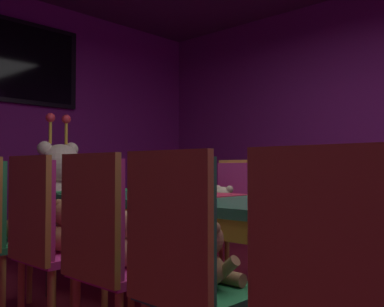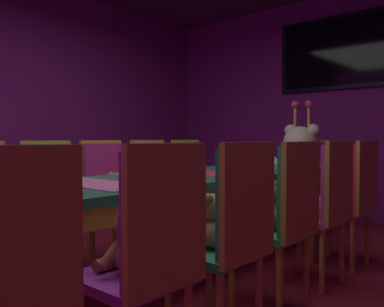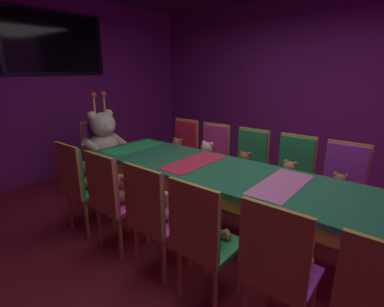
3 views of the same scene
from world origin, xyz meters
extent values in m
plane|color=maroon|center=(0.00, 0.00, 0.00)|extent=(7.90, 7.90, 0.00)
cube|color=#721E72|center=(0.00, 3.20, 1.40)|extent=(5.20, 0.12, 2.80)
cube|color=#26724C|center=(0.00, 0.00, 0.71)|extent=(0.90, 3.38, 0.05)
cube|color=gold|center=(0.00, 0.00, 0.64)|extent=(0.88, 3.31, 0.10)
cylinder|color=#4C3826|center=(0.38, 1.52, 0.34)|extent=(0.07, 0.07, 0.69)
cylinder|color=#4C3826|center=(-0.38, 1.52, 0.34)|extent=(0.07, 0.07, 0.69)
cube|color=pink|center=(0.00, -0.48, 0.74)|extent=(0.77, 0.32, 0.01)
cube|color=#E52D4C|center=(0.00, 0.48, 0.74)|extent=(0.77, 0.32, 0.01)
cube|color=green|center=(0.00, 1.44, 0.74)|extent=(0.77, 0.32, 0.01)
cylinder|color=gold|center=(-0.53, -0.64, 0.21)|extent=(0.04, 0.04, 0.42)
cylinder|color=gold|center=(-0.85, -0.64, 0.21)|extent=(0.04, 0.04, 0.42)
cylinder|color=tan|center=(-0.65, -0.70, 0.56)|extent=(0.05, 0.13, 0.13)
cylinder|color=tan|center=(-0.56, -0.75, 0.49)|extent=(0.06, 0.14, 0.06)
cube|color=#268C4C|center=(-0.72, -0.26, 0.44)|extent=(0.40, 0.40, 0.04)
cube|color=#268C4C|center=(-0.90, -0.26, 0.71)|extent=(0.05, 0.38, 0.50)
cube|color=gold|center=(-0.92, -0.26, 0.71)|extent=(0.03, 0.41, 0.55)
cylinder|color=gold|center=(-0.56, -0.10, 0.21)|extent=(0.04, 0.04, 0.42)
cylinder|color=gold|center=(-0.56, -0.42, 0.21)|extent=(0.04, 0.04, 0.42)
cylinder|color=gold|center=(-0.88, -0.10, 0.21)|extent=(0.04, 0.04, 0.42)
cylinder|color=gold|center=(-0.88, -0.42, 0.21)|extent=(0.04, 0.04, 0.42)
ellipsoid|color=#9E7247|center=(-0.72, -0.26, 0.53)|extent=(0.16, 0.16, 0.13)
sphere|color=#9E7247|center=(-0.71, -0.26, 0.65)|extent=(0.13, 0.13, 0.13)
sphere|color=tan|center=(-0.66, -0.26, 0.64)|extent=(0.05, 0.05, 0.05)
sphere|color=#9E7247|center=(-0.72, -0.21, 0.70)|extent=(0.05, 0.05, 0.05)
sphere|color=#9E7247|center=(-0.72, -0.31, 0.70)|extent=(0.05, 0.05, 0.05)
cylinder|color=#9E7247|center=(-0.69, -0.18, 0.54)|extent=(0.04, 0.11, 0.11)
cylinder|color=#9E7247|center=(-0.69, -0.34, 0.54)|extent=(0.04, 0.11, 0.11)
cylinder|color=#9E7247|center=(-0.62, -0.22, 0.49)|extent=(0.05, 0.12, 0.05)
cylinder|color=#9E7247|center=(-0.62, -0.30, 0.49)|extent=(0.05, 0.12, 0.05)
cube|color=#CC338C|center=(-0.71, 0.24, 0.44)|extent=(0.40, 0.40, 0.04)
cube|color=#CC338C|center=(-0.89, 0.24, 0.71)|extent=(0.05, 0.38, 0.50)
cube|color=gold|center=(-0.91, 0.24, 0.71)|extent=(0.03, 0.41, 0.55)
cylinder|color=gold|center=(-0.55, 0.40, 0.21)|extent=(0.04, 0.04, 0.42)
cylinder|color=gold|center=(-0.55, 0.08, 0.21)|extent=(0.04, 0.04, 0.42)
cylinder|color=gold|center=(-0.87, 0.40, 0.21)|extent=(0.04, 0.04, 0.42)
cylinder|color=gold|center=(-0.87, 0.08, 0.21)|extent=(0.04, 0.04, 0.42)
ellipsoid|color=tan|center=(-0.71, 0.24, 0.53)|extent=(0.17, 0.17, 0.13)
sphere|color=tan|center=(-0.70, 0.24, 0.65)|extent=(0.13, 0.13, 0.13)
sphere|color=tan|center=(-0.65, 0.24, 0.64)|extent=(0.05, 0.05, 0.05)
sphere|color=tan|center=(-0.71, 0.29, 0.71)|extent=(0.05, 0.05, 0.05)
sphere|color=tan|center=(-0.71, 0.19, 0.71)|extent=(0.05, 0.05, 0.05)
cylinder|color=tan|center=(-0.68, 0.32, 0.55)|extent=(0.05, 0.12, 0.11)
cylinder|color=tan|center=(-0.68, 0.16, 0.55)|extent=(0.05, 0.12, 0.11)
cylinder|color=tan|center=(-0.60, 0.28, 0.49)|extent=(0.06, 0.13, 0.06)
cylinder|color=tan|center=(-0.60, 0.20, 0.49)|extent=(0.06, 0.13, 0.06)
cube|color=#CC338C|center=(-0.72, 0.78, 0.44)|extent=(0.40, 0.40, 0.04)
cube|color=#CC338C|center=(-0.90, 0.78, 0.71)|extent=(0.05, 0.38, 0.50)
cube|color=gold|center=(-0.92, 0.78, 0.71)|extent=(0.03, 0.41, 0.55)
cylinder|color=gold|center=(-0.56, 0.94, 0.21)|extent=(0.04, 0.04, 0.42)
cylinder|color=gold|center=(-0.56, 0.62, 0.21)|extent=(0.04, 0.04, 0.42)
cylinder|color=gold|center=(-0.88, 0.94, 0.21)|extent=(0.04, 0.04, 0.42)
cylinder|color=gold|center=(-0.88, 0.62, 0.21)|extent=(0.04, 0.04, 0.42)
ellipsoid|color=olive|center=(-0.72, 0.78, 0.54)|extent=(0.18, 0.18, 0.14)
sphere|color=olive|center=(-0.70, 0.78, 0.67)|extent=(0.14, 0.14, 0.14)
sphere|color=#AE7747|center=(-0.65, 0.78, 0.66)|extent=(0.05, 0.05, 0.05)
sphere|color=olive|center=(-0.72, 0.83, 0.72)|extent=(0.05, 0.05, 0.05)
sphere|color=olive|center=(-0.72, 0.73, 0.72)|extent=(0.05, 0.05, 0.05)
cylinder|color=olive|center=(-0.68, 0.87, 0.55)|extent=(0.05, 0.13, 0.12)
cylinder|color=olive|center=(-0.68, 0.69, 0.55)|extent=(0.05, 0.13, 0.12)
cylinder|color=olive|center=(-0.60, 0.83, 0.49)|extent=(0.06, 0.13, 0.06)
cylinder|color=olive|center=(-0.60, 0.73, 0.49)|extent=(0.06, 0.13, 0.06)
cube|color=#268C4C|center=(-0.72, 1.32, 0.44)|extent=(0.40, 0.40, 0.04)
cube|color=#268C4C|center=(-0.90, 1.32, 0.71)|extent=(0.05, 0.38, 0.50)
cube|color=gold|center=(-0.92, 1.32, 0.71)|extent=(0.03, 0.41, 0.55)
cylinder|color=gold|center=(-0.56, 1.48, 0.21)|extent=(0.04, 0.04, 0.42)
cylinder|color=gold|center=(-0.56, 1.16, 0.21)|extent=(0.04, 0.04, 0.42)
cylinder|color=gold|center=(-0.88, 1.48, 0.21)|extent=(0.04, 0.04, 0.42)
cylinder|color=gold|center=(-0.88, 1.16, 0.21)|extent=(0.04, 0.04, 0.42)
ellipsoid|color=olive|center=(-0.72, 1.32, 0.54)|extent=(0.18, 0.18, 0.15)
sphere|color=olive|center=(-0.71, 1.32, 0.67)|extent=(0.15, 0.15, 0.15)
sphere|color=#AE7747|center=(-0.66, 1.32, 0.66)|extent=(0.05, 0.05, 0.05)
sphere|color=olive|center=(-0.72, 1.38, 0.73)|extent=(0.05, 0.05, 0.05)
sphere|color=olive|center=(-0.72, 1.27, 0.73)|extent=(0.05, 0.05, 0.05)
cylinder|color=olive|center=(-0.68, 1.41, 0.55)|extent=(0.05, 0.13, 0.12)
cylinder|color=olive|center=(-0.68, 1.23, 0.55)|extent=(0.05, 0.13, 0.12)
cylinder|color=olive|center=(-0.60, 1.37, 0.49)|extent=(0.06, 0.14, 0.06)
cylinder|color=olive|center=(-0.60, 1.28, 0.49)|extent=(0.06, 0.14, 0.06)
cube|color=red|center=(0.87, -1.37, 0.71)|extent=(0.05, 0.38, 0.50)
cube|color=gold|center=(0.89, -1.37, 0.71)|extent=(0.03, 0.41, 0.55)
cylinder|color=olive|center=(0.66, -1.29, 0.54)|extent=(0.04, 0.11, 0.11)
cube|color=purple|center=(0.70, -0.80, 0.44)|extent=(0.40, 0.40, 0.04)
cube|color=purple|center=(0.88, -0.80, 0.71)|extent=(0.05, 0.38, 0.50)
cube|color=gold|center=(0.90, -0.80, 0.71)|extent=(0.03, 0.41, 0.55)
ellipsoid|color=olive|center=(0.70, -0.80, 0.53)|extent=(0.16, 0.16, 0.13)
sphere|color=olive|center=(0.69, -0.80, 0.65)|extent=(0.13, 0.13, 0.13)
sphere|color=#AE7747|center=(0.64, -0.80, 0.64)|extent=(0.05, 0.05, 0.05)
sphere|color=olive|center=(0.70, -0.85, 0.69)|extent=(0.05, 0.05, 0.05)
sphere|color=olive|center=(0.70, -0.75, 0.69)|extent=(0.05, 0.05, 0.05)
cylinder|color=olive|center=(0.67, -0.88, 0.54)|extent=(0.04, 0.11, 0.11)
cylinder|color=olive|center=(0.67, -0.72, 0.54)|extent=(0.04, 0.11, 0.11)
cylinder|color=olive|center=(0.60, -0.84, 0.49)|extent=(0.05, 0.12, 0.05)
cylinder|color=olive|center=(0.60, -0.75, 0.49)|extent=(0.05, 0.12, 0.05)
cube|color=#268C4C|center=(0.72, -0.29, 0.44)|extent=(0.40, 0.40, 0.04)
cube|color=#268C4C|center=(0.90, -0.29, 0.71)|extent=(0.05, 0.38, 0.50)
cube|color=gold|center=(0.92, -0.29, 0.71)|extent=(0.03, 0.41, 0.55)
cylinder|color=gold|center=(0.88, -0.13, 0.21)|extent=(0.04, 0.04, 0.42)
cylinder|color=gold|center=(0.56, -0.13, 0.21)|extent=(0.04, 0.04, 0.42)
cylinder|color=gold|center=(0.56, -0.45, 0.21)|extent=(0.04, 0.04, 0.42)
ellipsoid|color=#9E7247|center=(0.72, -0.29, 0.54)|extent=(0.17, 0.17, 0.14)
sphere|color=#9E7247|center=(0.71, -0.29, 0.66)|extent=(0.14, 0.14, 0.14)
sphere|color=tan|center=(0.66, -0.29, 0.65)|extent=(0.05, 0.05, 0.05)
sphere|color=#9E7247|center=(0.72, -0.34, 0.71)|extent=(0.05, 0.05, 0.05)
sphere|color=#9E7247|center=(0.72, -0.24, 0.71)|extent=(0.05, 0.05, 0.05)
cylinder|color=#9E7247|center=(0.69, -0.37, 0.55)|extent=(0.05, 0.12, 0.11)
cylinder|color=#9E7247|center=(0.69, -0.20, 0.55)|extent=(0.05, 0.12, 0.11)
cylinder|color=#9E7247|center=(0.61, -0.33, 0.49)|extent=(0.06, 0.13, 0.06)
cylinder|color=#9E7247|center=(0.61, -0.24, 0.49)|extent=(0.06, 0.13, 0.06)
cube|color=#268C4C|center=(0.71, 0.26, 0.44)|extent=(0.40, 0.40, 0.04)
cube|color=#268C4C|center=(0.89, 0.26, 0.71)|extent=(0.05, 0.38, 0.50)
cube|color=gold|center=(0.92, 0.26, 0.71)|extent=(0.03, 0.41, 0.55)
cylinder|color=gold|center=(0.87, 0.42, 0.21)|extent=(0.04, 0.04, 0.42)
cylinder|color=gold|center=(0.87, 0.10, 0.21)|extent=(0.04, 0.04, 0.42)
cylinder|color=gold|center=(0.55, 0.42, 0.21)|extent=(0.04, 0.04, 0.42)
cylinder|color=gold|center=(0.55, 0.10, 0.21)|extent=(0.04, 0.04, 0.42)
ellipsoid|color=brown|center=(0.71, 0.26, 0.54)|extent=(0.18, 0.18, 0.14)
sphere|color=brown|center=(0.70, 0.26, 0.67)|extent=(0.14, 0.14, 0.14)
sphere|color=#99663C|center=(0.65, 0.26, 0.66)|extent=(0.05, 0.05, 0.05)
sphere|color=brown|center=(0.71, 0.20, 0.72)|extent=(0.05, 0.05, 0.05)
sphere|color=brown|center=(0.71, 0.31, 0.72)|extent=(0.05, 0.05, 0.05)
cylinder|color=brown|center=(0.68, 0.17, 0.55)|extent=(0.05, 0.13, 0.12)
cylinder|color=brown|center=(0.68, 0.35, 0.55)|extent=(0.05, 0.13, 0.12)
cylinder|color=brown|center=(0.60, 0.21, 0.49)|extent=(0.06, 0.13, 0.06)
cylinder|color=brown|center=(0.60, 0.30, 0.49)|extent=(0.06, 0.13, 0.06)
cube|color=#CC338C|center=(0.71, 0.81, 0.44)|extent=(0.40, 0.40, 0.04)
cube|color=#CC338C|center=(0.89, 0.81, 0.71)|extent=(0.05, 0.38, 0.50)
cube|color=gold|center=(0.91, 0.81, 0.71)|extent=(0.03, 0.41, 0.55)
cylinder|color=gold|center=(0.87, 0.97, 0.21)|extent=(0.04, 0.04, 0.42)
cylinder|color=gold|center=(0.87, 0.65, 0.21)|extent=(0.04, 0.04, 0.42)
cylinder|color=gold|center=(0.55, 0.97, 0.21)|extent=(0.04, 0.04, 0.42)
cylinder|color=gold|center=(0.55, 0.65, 0.21)|extent=(0.04, 0.04, 0.42)
ellipsoid|color=beige|center=(0.71, 0.81, 0.55)|extent=(0.20, 0.20, 0.16)
sphere|color=beige|center=(0.69, 0.81, 0.69)|extent=(0.16, 0.16, 0.16)
sphere|color=#FDDCAD|center=(0.64, 0.81, 0.68)|extent=(0.06, 0.06, 0.06)
sphere|color=beige|center=(0.71, 0.75, 0.75)|extent=(0.06, 0.06, 0.06)
sphere|color=beige|center=(0.71, 0.87, 0.75)|extent=(0.06, 0.06, 0.06)
cylinder|color=beige|center=(0.67, 0.71, 0.56)|extent=(0.06, 0.14, 0.13)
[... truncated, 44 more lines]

